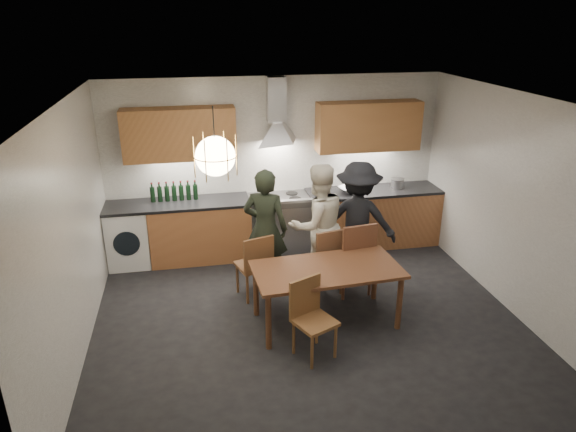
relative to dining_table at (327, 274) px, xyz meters
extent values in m
plane|color=black|center=(-0.20, 0.06, -0.63)|extent=(5.00, 5.00, 0.00)
cube|color=white|center=(-0.20, 2.31, 0.67)|extent=(5.00, 0.02, 2.60)
cube|color=white|center=(-0.20, -2.19, 0.67)|extent=(5.00, 0.02, 2.60)
cube|color=white|center=(-2.70, 0.06, 0.67)|extent=(0.02, 4.50, 2.60)
cube|color=white|center=(2.30, 0.06, 0.67)|extent=(0.02, 4.50, 2.60)
cube|color=silver|center=(-0.20, 0.06, 1.97)|extent=(5.00, 4.50, 0.02)
cube|color=#C37C4B|center=(-1.37, 2.01, -0.20)|extent=(1.45, 0.60, 0.86)
cube|color=#C37C4B|center=(1.28, 2.01, -0.20)|extent=(2.05, 0.60, 0.86)
cube|color=white|center=(-2.40, 2.01, -0.20)|extent=(0.58, 0.58, 0.85)
cube|color=black|center=(-1.67, 2.01, 0.25)|extent=(2.05, 0.62, 0.04)
cube|color=black|center=(1.28, 2.01, 0.25)|extent=(2.05, 0.62, 0.04)
cube|color=silver|center=(-0.20, 2.01, -0.23)|extent=(0.90, 0.60, 0.80)
cube|color=black|center=(-0.20, 1.73, -0.25)|extent=(0.78, 0.02, 0.42)
cube|color=slate|center=(-0.20, 2.01, 0.21)|extent=(0.90, 0.60, 0.08)
cube|color=silver|center=(-0.20, 1.75, 0.27)|extent=(0.90, 0.08, 0.04)
cube|color=#BF8149|center=(-1.57, 2.14, 1.23)|extent=(1.55, 0.35, 0.72)
cube|color=#BF8149|center=(1.18, 2.14, 1.23)|extent=(1.55, 0.35, 0.72)
cube|color=silver|center=(-0.20, 2.18, 1.66)|extent=(0.26, 0.22, 0.62)
cylinder|color=black|center=(-1.20, -0.04, 1.72)|extent=(0.01, 0.01, 0.50)
sphere|color=#FFE0A5|center=(-1.20, -0.04, 1.47)|extent=(0.40, 0.40, 0.40)
torus|color=gold|center=(-1.20, -0.04, 1.47)|extent=(0.43, 0.43, 0.01)
cube|color=brown|center=(0.00, 0.00, 0.06)|extent=(1.73, 0.94, 0.04)
cylinder|color=brown|center=(-0.75, -0.39, -0.29)|extent=(0.07, 0.07, 0.67)
cylinder|color=brown|center=(-0.79, 0.30, -0.29)|extent=(0.07, 0.07, 0.67)
cylinder|color=brown|center=(0.79, -0.30, -0.29)|extent=(0.07, 0.07, 0.67)
cylinder|color=brown|center=(0.75, 0.39, -0.29)|extent=(0.07, 0.07, 0.67)
cube|color=brown|center=(-0.75, 0.78, -0.20)|extent=(0.50, 0.50, 0.04)
cube|color=brown|center=(-0.70, 0.60, 0.03)|extent=(0.39, 0.15, 0.44)
cylinder|color=brown|center=(-0.65, 0.98, -0.43)|extent=(0.03, 0.03, 0.41)
cylinder|color=brown|center=(-0.55, 0.67, -0.43)|extent=(0.03, 0.03, 0.41)
cylinder|color=brown|center=(-0.95, 0.88, -0.43)|extent=(0.03, 0.03, 0.41)
cylinder|color=brown|center=(-0.86, 0.57, -0.43)|extent=(0.03, 0.03, 0.41)
cube|color=brown|center=(0.17, 0.72, -0.18)|extent=(0.49, 0.49, 0.04)
cube|color=brown|center=(0.20, 0.53, 0.07)|extent=(0.42, 0.12, 0.46)
cylinder|color=brown|center=(0.30, 0.92, -0.42)|extent=(0.04, 0.04, 0.43)
cylinder|color=brown|center=(0.36, 0.59, -0.42)|extent=(0.04, 0.04, 0.43)
cylinder|color=brown|center=(-0.03, 0.85, -0.42)|extent=(0.04, 0.04, 0.43)
cylinder|color=brown|center=(0.03, 0.52, -0.42)|extent=(0.04, 0.04, 0.43)
cube|color=brown|center=(0.51, 0.64, -0.14)|extent=(0.51, 0.51, 0.04)
cube|color=brown|center=(0.53, 0.44, 0.13)|extent=(0.46, 0.10, 0.50)
cylinder|color=brown|center=(0.67, 0.85, -0.40)|extent=(0.04, 0.04, 0.47)
cylinder|color=brown|center=(0.72, 0.48, -0.40)|extent=(0.04, 0.04, 0.47)
cylinder|color=brown|center=(0.30, 0.80, -0.40)|extent=(0.04, 0.04, 0.47)
cylinder|color=brown|center=(0.35, 0.44, -0.40)|extent=(0.04, 0.04, 0.47)
cube|color=brown|center=(-0.29, -0.61, -0.21)|extent=(0.52, 0.52, 0.04)
cube|color=brown|center=(-0.36, -0.45, 0.02)|extent=(0.37, 0.20, 0.43)
cylinder|color=brown|center=(-0.36, -0.82, -0.43)|extent=(0.03, 0.03, 0.40)
cylinder|color=brown|center=(-0.50, -0.53, -0.43)|extent=(0.03, 0.03, 0.40)
cylinder|color=brown|center=(-0.08, -0.69, -0.43)|extent=(0.03, 0.03, 0.40)
cylinder|color=brown|center=(-0.21, -0.40, -0.43)|extent=(0.03, 0.03, 0.40)
imported|color=black|center=(-0.55, 1.04, 0.18)|extent=(0.69, 0.59, 1.62)
imported|color=silver|center=(0.13, 0.97, 0.20)|extent=(0.94, 0.81, 1.66)
imported|color=black|center=(0.71, 1.06, 0.19)|extent=(1.20, 0.93, 1.63)
imported|color=#B9B8BC|center=(0.88, 1.97, 0.31)|extent=(0.43, 0.43, 0.08)
cylinder|color=#B0B0B3|center=(1.66, 2.03, 0.34)|extent=(0.22, 0.22, 0.14)
camera|label=1|loc=(-1.43, -5.04, 2.81)|focal=32.00mm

